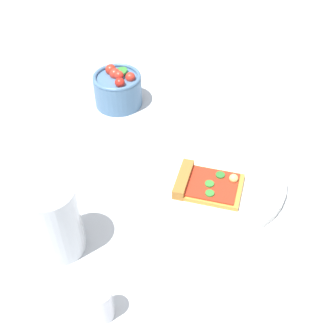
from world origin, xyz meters
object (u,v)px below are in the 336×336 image
Objects in this scene: pizza_slice_main at (204,184)px; plate at (212,178)px; soda_glass at (56,223)px; salad_bowl at (118,88)px; pepper_shaker at (101,302)px; paper_napkin at (304,119)px.

plate is at bearing -46.78° from pizza_slice_main.
soda_glass is at bearing 106.20° from plate.
salad_bowl is 0.50m from pepper_shaker.
salad_bowl reaches higher than paper_napkin.
paper_napkin is at bearing -68.41° from soda_glass.
soda_glass is 0.14m from pepper_shaker.
pepper_shaker is at bearing 167.96° from salad_bowl.
pizza_slice_main is (-0.02, 0.02, 0.01)m from plate.
pizza_slice_main is at bearing 133.22° from plate.
pepper_shaker is (-0.49, 0.10, -0.00)m from salad_bowl.
salad_bowl reaches higher than plate.
pizza_slice_main reaches higher than plate.
soda_glass is (-0.06, 0.25, 0.04)m from pizza_slice_main.
salad_bowl is at bearing 24.12° from plate.
paper_napkin is at bearing -112.29° from salad_bowl.
pepper_shaker is at bearing 125.47° from paper_napkin.
plate is at bearing -73.80° from soda_glass.
pizza_slice_main is 1.08× the size of soda_glass.
plate is 2.06× the size of soda_glass.
salad_bowl is at bearing -22.97° from soda_glass.
salad_bowl is at bearing 67.71° from paper_napkin.
pizza_slice_main is at bearing 118.87° from paper_napkin.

